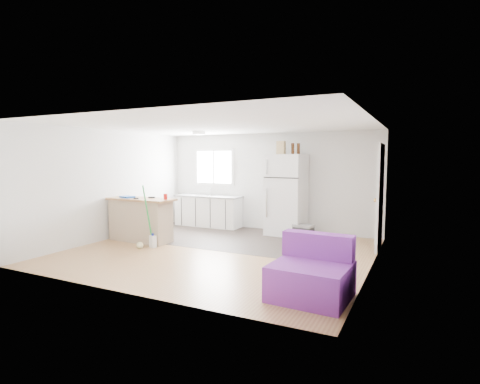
% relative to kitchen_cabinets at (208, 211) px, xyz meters
% --- Properties ---
extents(room, '(5.51, 5.01, 2.41)m').
position_rel_kitchen_cabinets_xyz_m(room, '(1.58, -2.22, 0.78)').
color(room, '#9C6941').
rests_on(room, ground).
extents(vinyl_zone, '(4.05, 2.50, 0.00)m').
position_rel_kitchen_cabinets_xyz_m(vinyl_zone, '(0.86, -0.97, -0.41)').
color(vinyl_zone, '#2F2723').
rests_on(vinyl_zone, floor).
extents(window, '(1.18, 0.06, 0.98)m').
position_rel_kitchen_cabinets_xyz_m(window, '(0.03, 0.27, 1.14)').
color(window, white).
rests_on(window, back_wall).
extents(interior_door, '(0.11, 0.92, 2.10)m').
position_rel_kitchen_cabinets_xyz_m(interior_door, '(4.30, -0.67, 0.60)').
color(interior_door, white).
rests_on(interior_door, right_wall).
extents(ceiling_fixture, '(0.30, 0.30, 0.07)m').
position_rel_kitchen_cabinets_xyz_m(ceiling_fixture, '(0.38, -1.02, 1.95)').
color(ceiling_fixture, white).
rests_on(ceiling_fixture, ceiling).
extents(kitchen_cabinets, '(1.82, 0.57, 1.08)m').
position_rel_kitchen_cabinets_xyz_m(kitchen_cabinets, '(0.00, 0.00, 0.00)').
color(kitchen_cabinets, white).
rests_on(kitchen_cabinets, floor).
extents(peninsula, '(1.54, 0.64, 0.93)m').
position_rel_kitchen_cabinets_xyz_m(peninsula, '(-0.39, -2.17, 0.06)').
color(peninsula, tan).
rests_on(peninsula, floor).
extents(refrigerator, '(0.86, 0.81, 1.88)m').
position_rel_kitchen_cabinets_xyz_m(refrigerator, '(2.20, -0.12, 0.52)').
color(refrigerator, white).
rests_on(refrigerator, floor).
extents(cooler, '(0.47, 0.36, 0.33)m').
position_rel_kitchen_cabinets_xyz_m(cooler, '(2.71, -0.44, -0.25)').
color(cooler, '#2A2A2C').
rests_on(cooler, floor).
extents(purple_seat, '(1.00, 0.95, 0.78)m').
position_rel_kitchen_cabinets_xyz_m(purple_seat, '(3.80, -3.75, -0.13)').
color(purple_seat, purple).
rests_on(purple_seat, floor).
extents(cleaner_jug, '(0.15, 0.13, 0.29)m').
position_rel_kitchen_cabinets_xyz_m(cleaner_jug, '(0.22, -2.53, -0.29)').
color(cleaner_jug, white).
rests_on(cleaner_jug, floor).
extents(mop, '(0.22, 0.36, 1.27)m').
position_rel_kitchen_cabinets_xyz_m(mop, '(0.08, -2.67, -0.18)').
color(mop, green).
rests_on(mop, floor).
extents(red_cup, '(0.10, 0.10, 0.12)m').
position_rel_kitchen_cabinets_xyz_m(red_cup, '(0.27, -2.15, 0.58)').
color(red_cup, '#BC100B').
rests_on(red_cup, peninsula).
extents(blue_tray, '(0.35, 0.30, 0.04)m').
position_rel_kitchen_cabinets_xyz_m(blue_tray, '(-0.70, -2.22, 0.54)').
color(blue_tray, blue).
rests_on(blue_tray, peninsula).
extents(tool_a, '(0.15, 0.10, 0.03)m').
position_rel_kitchen_cabinets_xyz_m(tool_a, '(-0.18, -2.04, 0.53)').
color(tool_a, black).
rests_on(tool_a, peninsula).
extents(tool_b, '(0.11, 0.07, 0.03)m').
position_rel_kitchen_cabinets_xyz_m(tool_b, '(-0.36, -2.32, 0.53)').
color(tool_b, black).
rests_on(tool_b, peninsula).
extents(cardboard_box, '(0.22, 0.14, 0.30)m').
position_rel_kitchen_cabinets_xyz_m(cardboard_box, '(2.08, -0.20, 1.61)').
color(cardboard_box, tan).
rests_on(cardboard_box, refrigerator).
extents(bottle_left, '(0.07, 0.07, 0.25)m').
position_rel_kitchen_cabinets_xyz_m(bottle_left, '(2.36, -0.19, 1.59)').
color(bottle_left, '#3B1D0A').
rests_on(bottle_left, refrigerator).
extents(bottle_right, '(0.08, 0.08, 0.25)m').
position_rel_kitchen_cabinets_xyz_m(bottle_right, '(2.47, -0.13, 1.59)').
color(bottle_right, '#3B1D0A').
rests_on(bottle_right, refrigerator).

